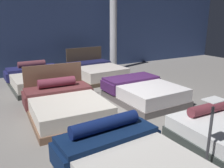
{
  "coord_description": "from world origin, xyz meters",
  "views": [
    {
      "loc": [
        -2.6,
        -4.39,
        2.13
      ],
      "look_at": [
        0.09,
        0.27,
        0.6
      ],
      "focal_mm": 37.63,
      "sensor_mm": 36.0,
      "label": 1
    }
  ],
  "objects": [
    {
      "name": "price_sign",
      "position": [
        0.0,
        -2.56,
        0.43
      ],
      "size": [
        0.28,
        0.24,
        1.1
      ],
      "color": "#3F3F44",
      "rests_on": "ground_plane"
    },
    {
      "name": "bed_2",
      "position": [
        -1.05,
        0.41,
        0.25
      ],
      "size": [
        1.7,
        2.16,
        1.0
      ],
      "rotation": [
        0.0,
        0.0,
        -0.05
      ],
      "color": "brown",
      "rests_on": "ground_plane"
    },
    {
      "name": "bed_3",
      "position": [
        1.05,
        0.28,
        0.24
      ],
      "size": [
        1.57,
        2.0,
        0.53
      ],
      "rotation": [
        0.0,
        0.0,
        0.01
      ],
      "color": "#585251",
      "rests_on": "ground_plane"
    },
    {
      "name": "bed_4",
      "position": [
        -1.03,
        3.04,
        0.24
      ],
      "size": [
        1.79,
        2.12,
        0.72
      ],
      "rotation": [
        0.0,
        0.0,
        0.02
      ],
      "color": "#2E322F",
      "rests_on": "ground_plane"
    },
    {
      "name": "ground_plane",
      "position": [
        0.0,
        0.0,
        -0.01
      ],
      "size": [
        18.0,
        18.0,
        0.02
      ],
      "primitive_type": "cube",
      "color": "gray"
    },
    {
      "name": "support_pillar",
      "position": [
        2.34,
        4.04,
        1.75
      ],
      "size": [
        0.29,
        0.29,
        3.5
      ],
      "primitive_type": "cylinder",
      "color": "silver",
      "rests_on": "ground_plane"
    },
    {
      "name": "bed_5",
      "position": [
        1.03,
        3.04,
        0.25
      ],
      "size": [
        1.69,
        2.06,
        1.02
      ],
      "rotation": [
        0.0,
        0.0,
        0.04
      ],
      "color": "#4F3F30",
      "rests_on": "ground_plane"
    },
    {
      "name": "showroom_back_wall",
      "position": [
        0.0,
        4.82,
        1.75
      ],
      "size": [
        18.0,
        0.06,
        3.5
      ],
      "primitive_type": "cube",
      "color": "navy",
      "rests_on": "ground_plane"
    }
  ]
}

